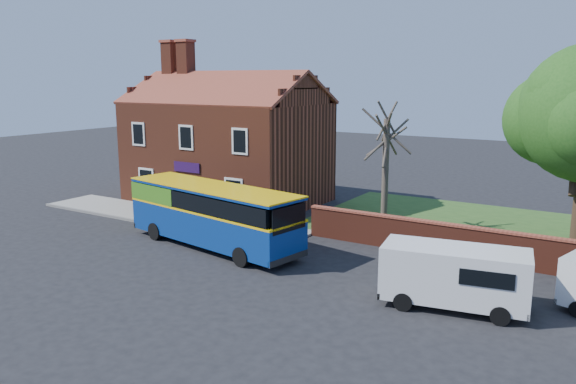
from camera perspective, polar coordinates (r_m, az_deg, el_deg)
The scene contains 9 objects.
ground at distance 25.21m, azimuth -9.42°, elevation -7.36°, with size 120.00×120.00×0.00m, color black.
pavement at distance 33.82m, azimuth -12.00°, elevation -2.49°, with size 18.00×3.50×0.12m, color gray.
kerb at distance 32.62m, azimuth -14.11°, elevation -3.08°, with size 18.00×0.15×0.14m, color slate.
grass_strip at distance 32.03m, azimuth 25.60°, elevation -4.25°, with size 26.00×12.00×0.04m, color #426B28.
shop_building at distance 37.51m, azimuth -6.17°, elevation 4.26°, with size 12.30×8.13×10.50m.
boundary_wall at distance 26.06m, azimuth 24.24°, elevation -5.74°, with size 22.00×0.38×1.60m.
bus at distance 27.56m, azimuth -8.08°, elevation -1.98°, with size 10.19×4.16×3.02m.
van_near at distance 20.95m, azimuth 16.60°, elevation -8.05°, with size 5.32×2.85×2.22m.
bare_tree at distance 29.94m, azimuth 9.87°, elevation 2.28°, with size 2.47×2.94×6.58m.
Camera 1 is at (15.85, -17.87, 8.06)m, focal length 35.00 mm.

